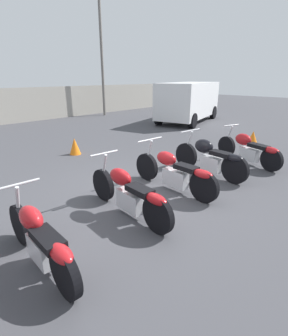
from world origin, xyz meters
TOP-DOWN VIEW (x-y plane):
  - ground_plane at (0.00, 0.00)m, footprint 60.00×60.00m
  - light_pole_left at (6.96, 9.83)m, footprint 0.70×0.35m
  - motorcycle_slot_1 at (-2.32, -0.62)m, footprint 0.64×1.97m
  - motorcycle_slot_2 at (-0.65, -0.45)m, footprint 0.59×2.17m
  - motorcycle_slot_3 at (0.74, -0.38)m, footprint 0.72×2.23m
  - motorcycle_slot_4 at (2.07, -0.44)m, footprint 0.70×2.11m
  - motorcycle_slot_5 at (3.63, -0.75)m, footprint 0.87×2.09m
  - parked_van at (8.50, 4.61)m, footprint 4.98×2.95m
  - traffic_cone_near at (6.27, 0.18)m, footprint 0.33×0.33m
  - traffic_cone_far at (0.81, 3.55)m, footprint 0.35×0.35m

SIDE VIEW (x-z plane):
  - ground_plane at x=0.00m, z-range 0.00..0.00m
  - traffic_cone_near at x=6.27m, z-range 0.00..0.40m
  - traffic_cone_far at x=0.81m, z-range 0.00..0.51m
  - motorcycle_slot_1 at x=-2.32m, z-range -0.08..0.88m
  - motorcycle_slot_2 at x=-0.65m, z-range -0.08..0.91m
  - motorcycle_slot_3 at x=0.74m, z-range -0.08..0.92m
  - motorcycle_slot_5 at x=3.63m, z-range -0.07..0.91m
  - motorcycle_slot_4 at x=2.07m, z-range -0.06..0.97m
  - parked_van at x=8.50m, z-range 0.12..2.13m
  - light_pole_left at x=6.96m, z-range 0.70..9.41m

